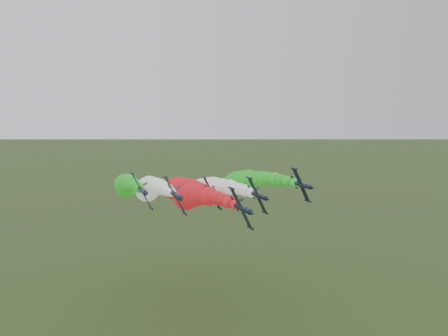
{
  "coord_description": "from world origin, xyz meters",
  "views": [
    {
      "loc": [
        -33.94,
        -82.97,
        62.41
      ],
      "look_at": [
        1.75,
        7.79,
        49.85
      ],
      "focal_mm": 35.0,
      "sensor_mm": 36.0,
      "label": 1
    }
  ],
  "objects_px": {
    "jet_outer_right": "(243,181)",
    "jet_trail": "(179,187)",
    "jet_outer_left": "(127,185)",
    "jet_inner_right": "(209,188)",
    "jet_inner_left": "(149,188)",
    "jet_lead": "(192,196)"
  },
  "relations": [
    {
      "from": "jet_outer_right",
      "to": "jet_trail",
      "type": "distance_m",
      "value": 22.89
    },
    {
      "from": "jet_outer_left",
      "to": "jet_trail",
      "type": "height_order",
      "value": "jet_outer_left"
    },
    {
      "from": "jet_inner_right",
      "to": "jet_outer_left",
      "type": "height_order",
      "value": "jet_outer_left"
    },
    {
      "from": "jet_inner_left",
      "to": "jet_trail",
      "type": "distance_m",
      "value": 19.76
    },
    {
      "from": "jet_outer_right",
      "to": "jet_inner_right",
      "type": "bearing_deg",
      "value": -165.43
    },
    {
      "from": "jet_inner_right",
      "to": "jet_outer_right",
      "type": "bearing_deg",
      "value": 14.57
    },
    {
      "from": "jet_inner_left",
      "to": "jet_outer_left",
      "type": "bearing_deg",
      "value": 133.41
    },
    {
      "from": "jet_lead",
      "to": "jet_inner_left",
      "type": "distance_m",
      "value": 15.53
    },
    {
      "from": "jet_lead",
      "to": "jet_inner_left",
      "type": "xyz_separation_m",
      "value": [
        -10.26,
        11.6,
        1.22
      ]
    },
    {
      "from": "jet_inner_right",
      "to": "jet_lead",
      "type": "bearing_deg",
      "value": -131.69
    },
    {
      "from": "jet_lead",
      "to": "jet_outer_right",
      "type": "distance_m",
      "value": 25.86
    },
    {
      "from": "jet_inner_left",
      "to": "jet_outer_left",
      "type": "xyz_separation_m",
      "value": [
        -5.97,
        6.31,
        0.39
      ]
    },
    {
      "from": "jet_inner_right",
      "to": "jet_outer_left",
      "type": "relative_size",
      "value": 1.0
    },
    {
      "from": "jet_outer_right",
      "to": "jet_trail",
      "type": "height_order",
      "value": "jet_outer_right"
    },
    {
      "from": "jet_inner_right",
      "to": "jet_outer_left",
      "type": "xyz_separation_m",
      "value": [
        -24.83,
        8.25,
        1.4
      ]
    },
    {
      "from": "jet_inner_left",
      "to": "jet_lead",
      "type": "bearing_deg",
      "value": -48.52
    },
    {
      "from": "jet_inner_left",
      "to": "jet_outer_left",
      "type": "relative_size",
      "value": 1.0
    },
    {
      "from": "jet_lead",
      "to": "jet_outer_right",
      "type": "height_order",
      "value": "jet_outer_right"
    },
    {
      "from": "jet_inner_left",
      "to": "jet_trail",
      "type": "xyz_separation_m",
      "value": [
        13.52,
        14.11,
        -2.93
      ]
    },
    {
      "from": "jet_inner_right",
      "to": "jet_outer_right",
      "type": "distance_m",
      "value": 14.09
    },
    {
      "from": "jet_outer_right",
      "to": "jet_inner_left",
      "type": "bearing_deg",
      "value": -177.18
    },
    {
      "from": "jet_lead",
      "to": "jet_outer_left",
      "type": "xyz_separation_m",
      "value": [
        -16.23,
        17.91,
        1.61
      ]
    }
  ]
}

